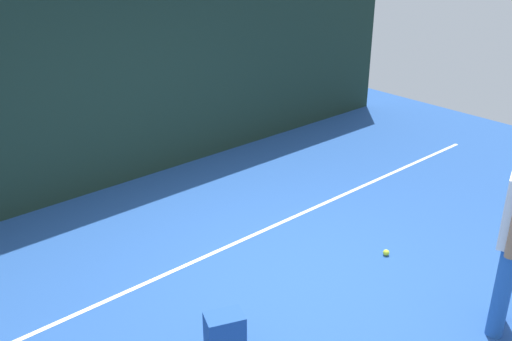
% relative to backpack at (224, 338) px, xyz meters
% --- Properties ---
extents(ground_plane, '(12.00, 12.00, 0.00)m').
position_rel_backpack_xyz_m(ground_plane, '(1.16, 0.54, -0.21)').
color(ground_plane, '#234C93').
extents(back_fence, '(10.00, 0.10, 2.62)m').
position_rel_backpack_xyz_m(back_fence, '(1.16, 3.54, 1.10)').
color(back_fence, '#192D23').
rests_on(back_fence, ground).
extents(court_line, '(9.00, 0.05, 0.00)m').
position_rel_backpack_xyz_m(court_line, '(1.16, 1.31, -0.21)').
color(court_line, white).
rests_on(court_line, ground).
extents(backpack, '(0.35, 0.36, 0.44)m').
position_rel_backpack_xyz_m(backpack, '(0.00, 0.00, 0.00)').
color(backpack, '#1E478C').
rests_on(backpack, ground).
extents(tennis_ball_near_player, '(0.07, 0.07, 0.07)m').
position_rel_backpack_xyz_m(tennis_ball_near_player, '(2.22, 0.08, -0.18)').
color(tennis_ball_near_player, '#CCE033').
rests_on(tennis_ball_near_player, ground).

